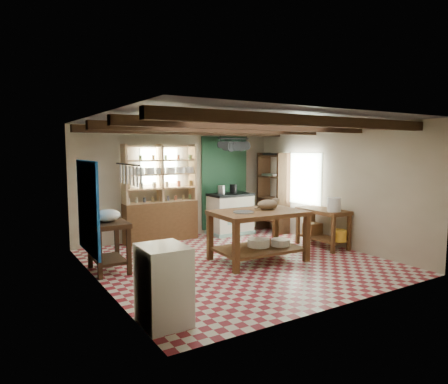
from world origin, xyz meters
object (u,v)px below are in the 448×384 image
stove (230,214)px  cat (268,205)px  white_cabinet (163,285)px  right_counter (323,228)px  prep_table (109,246)px  work_table (258,236)px

stove → cat: 2.39m
white_cabinet → right_counter: 4.73m
cat → stove: bearing=68.2°
stove → white_cabinet: (-3.43, -3.90, -0.03)m
prep_table → white_cabinet: white_cabinet is taller
prep_table → right_counter: (4.38, -0.68, -0.02)m
work_table → right_counter: work_table is taller
work_table → white_cabinet: size_ratio=1.75×
stove → prep_table: size_ratio=1.19×
white_cabinet → cat: 3.33m
white_cabinet → work_table: bearing=32.7°
white_cabinet → right_counter: size_ratio=0.83×
stove → cat: (-0.59, -2.26, 0.54)m
stove → right_counter: (0.97, -2.17, -0.09)m
stove → white_cabinet: bearing=-132.0°
work_table → stove: (0.84, 2.29, 0.03)m
prep_table → white_cabinet: size_ratio=0.91×
work_table → cat: (0.25, 0.04, 0.57)m
prep_table → white_cabinet: 2.41m
right_counter → cat: cat is taller
white_cabinet → prep_table: bearing=90.4°
cat → work_table: bearing=-178.7°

